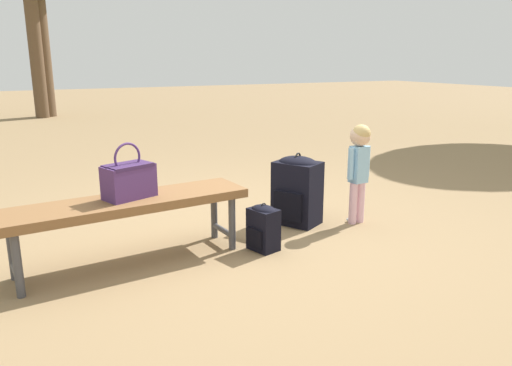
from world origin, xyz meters
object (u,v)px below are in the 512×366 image
(backpack_small, at_px, (263,227))
(backpack_large, at_px, (297,189))
(park_bench, at_px, (128,207))
(handbag, at_px, (129,179))
(child_standing, at_px, (359,159))

(backpack_small, bearing_deg, backpack_large, 36.59)
(park_bench, relative_size, handbag, 4.42)
(handbag, xyz_separation_m, child_standing, (1.86, -0.05, -0.03))
(park_bench, xyz_separation_m, handbag, (0.02, 0.02, 0.18))
(handbag, relative_size, backpack_small, 1.05)
(park_bench, bearing_deg, child_standing, -0.81)
(child_standing, bearing_deg, handbag, 178.56)
(park_bench, height_order, backpack_large, backpack_large)
(backpack_large, height_order, backpack_small, backpack_large)
(park_bench, xyz_separation_m, backpack_large, (1.43, 0.19, -0.09))
(handbag, distance_m, backpack_large, 1.44)
(backpack_large, distance_m, backpack_small, 0.66)
(handbag, xyz_separation_m, backpack_large, (1.41, 0.17, -0.28))
(park_bench, distance_m, backpack_small, 0.95)
(handbag, bearing_deg, backpack_large, 7.01)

